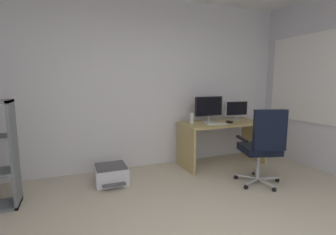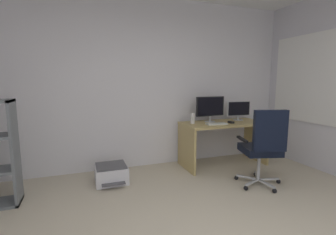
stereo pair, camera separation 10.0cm
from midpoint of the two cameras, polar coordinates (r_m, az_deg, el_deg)
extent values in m
cube|color=silver|center=(4.07, -8.83, 7.71)|extent=(5.48, 0.10, 2.76)
cube|color=white|center=(4.70, 29.41, 7.90)|extent=(0.01, 1.42, 1.37)
cube|color=white|center=(4.70, 29.36, 7.90)|extent=(0.02, 1.50, 1.45)
cube|color=tan|center=(4.26, 11.86, -1.29)|extent=(1.42, 0.67, 0.04)
cube|color=tan|center=(4.01, 3.39, -7.13)|extent=(0.04, 0.64, 0.70)
cube|color=tan|center=(4.75, 18.72, -5.13)|extent=(0.04, 0.64, 0.70)
cylinder|color=#B2B5B7|center=(4.26, 8.72, -0.89)|extent=(0.18, 0.18, 0.01)
cylinder|color=#B2B5B7|center=(4.25, 8.74, -0.12)|extent=(0.03, 0.03, 0.10)
cube|color=black|center=(4.23, 8.80, 2.62)|extent=(0.53, 0.07, 0.33)
cube|color=black|center=(4.21, 8.96, 2.60)|extent=(0.49, 0.04, 0.30)
cylinder|color=#B2B5B7|center=(4.57, 14.94, -0.45)|extent=(0.18, 0.18, 0.01)
cylinder|color=#B2B5B7|center=(4.57, 14.96, 0.13)|extent=(0.03, 0.03, 0.08)
cube|color=#B7BABC|center=(4.55, 15.03, 2.10)|extent=(0.45, 0.07, 0.26)
cube|color=black|center=(4.53, 15.18, 2.07)|extent=(0.42, 0.03, 0.24)
cube|color=silver|center=(4.02, 10.28, -1.42)|extent=(0.35, 0.16, 0.02)
cube|color=black|center=(4.19, 13.49, -1.02)|extent=(0.08, 0.11, 0.03)
cylinder|color=silver|center=(4.04, 4.82, -0.19)|extent=(0.07, 0.07, 0.17)
cube|color=#B7BABC|center=(3.82, 21.45, -12.98)|extent=(0.30, 0.11, 0.02)
sphere|color=black|center=(3.90, 23.43, -13.26)|extent=(0.06, 0.06, 0.06)
cube|color=#B7BABC|center=(3.89, 19.08, -12.44)|extent=(0.19, 0.27, 0.02)
sphere|color=black|center=(4.04, 18.79, -12.23)|extent=(0.06, 0.06, 0.06)
cube|color=#B7BABC|center=(3.78, 17.07, -12.97)|extent=(0.21, 0.26, 0.02)
sphere|color=black|center=(3.82, 14.80, -13.26)|extent=(0.06, 0.06, 0.06)
cube|color=#B7BABC|center=(3.63, 18.19, -13.93)|extent=(0.29, 0.13, 0.02)
sphere|color=black|center=(3.52, 16.89, -15.26)|extent=(0.06, 0.06, 0.06)
cube|color=#B7BABC|center=(3.65, 21.02, -13.92)|extent=(0.04, 0.30, 0.02)
sphere|color=black|center=(3.57, 22.74, -15.22)|extent=(0.06, 0.06, 0.06)
cylinder|color=#B7BABC|center=(3.69, 19.50, -10.50)|extent=(0.04, 0.04, 0.38)
cube|color=black|center=(3.62, 19.69, -6.90)|extent=(0.57, 0.57, 0.10)
cube|color=black|center=(3.33, 21.88, -2.79)|extent=(0.43, 0.18, 0.53)
cube|color=black|center=(3.48, 16.08, -4.78)|extent=(0.13, 0.32, 0.03)
cube|color=black|center=(3.70, 23.31, -4.39)|extent=(0.13, 0.32, 0.03)
cube|color=slate|center=(3.33, -32.92, -7.06)|extent=(0.03, 0.33, 1.22)
cube|color=silver|center=(3.64, -13.90, -12.86)|extent=(0.44, 0.40, 0.23)
cube|color=#4C4C51|center=(3.60, -13.97, -10.95)|extent=(0.40, 0.37, 0.02)
cube|color=#4C4C51|center=(3.44, -13.30, -14.99)|extent=(0.31, 0.10, 0.01)
camera|label=1|loc=(0.05, -90.83, -0.12)|focal=26.16mm
camera|label=2|loc=(0.05, 89.17, 0.12)|focal=26.16mm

